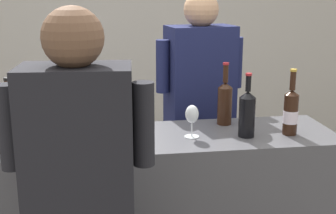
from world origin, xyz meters
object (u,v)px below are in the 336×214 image
wine_glass (192,116)px  wine_bottle_3 (117,123)px  wine_bottle_2 (247,113)px  wine_bottle_4 (11,120)px  ice_bucket (48,130)px  wine_bottle_1 (225,102)px  person_server (199,130)px  wine_bottle_0 (291,111)px

wine_glass → wine_bottle_3: bearing=-168.1°
wine_bottle_2 → wine_bottle_4: size_ratio=1.00×
wine_bottle_3 → wine_bottle_4: bearing=168.2°
wine_bottle_4 → ice_bucket: 0.23m
wine_bottle_1 → wine_glass: wine_bottle_1 is taller
wine_bottle_4 → wine_glass: 0.87m
wine_bottle_3 → wine_glass: wine_bottle_3 is taller
wine_bottle_4 → wine_glass: size_ratio=1.96×
wine_bottle_2 → ice_bucket: bearing=-174.9°
wine_bottle_4 → person_server: 1.22m
wine_bottle_2 → wine_bottle_3: bearing=-175.7°
wine_bottle_3 → wine_bottle_0: bearing=3.3°
wine_bottle_2 → ice_bucket: size_ratio=1.50×
ice_bucket → person_server: 1.15m
ice_bucket → wine_bottle_4: bearing=143.0°
wine_bottle_3 → ice_bucket: bearing=-173.3°
wine_bottle_2 → wine_glass: bearing=173.7°
wine_bottle_2 → wine_glass: size_ratio=1.96×
wine_bottle_2 → person_server: (-0.10, 0.63, -0.28)m
wine_bottle_4 → person_server: size_ratio=0.19×
wine_glass → person_server: 0.68m
wine_bottle_1 → wine_bottle_4: bearing=-171.2°
wine_bottle_0 → ice_bucket: bearing=-175.8°
wine_bottle_3 → person_server: (0.55, 0.68, -0.27)m
person_server → wine_bottle_1: bearing=-82.9°
wine_bottle_0 → person_server: bearing=118.0°
wine_bottle_3 → wine_bottle_4: (-0.50, 0.10, 0.00)m
wine_bottle_1 → wine_glass: size_ratio=2.06×
wine_bottle_0 → wine_glass: (-0.50, 0.03, -0.01)m
wine_bottle_3 → ice_bucket: wine_bottle_3 is taller
wine_bottle_1 → wine_bottle_3: size_ratio=1.04×
wine_bottle_0 → wine_bottle_4: (-1.37, 0.05, -0.00)m
wine_glass → ice_bucket: size_ratio=0.76×
wine_bottle_3 → wine_glass: 0.38m
wine_bottle_0 → wine_bottle_3: wine_bottle_0 is taller
wine_bottle_3 → wine_glass: (0.38, 0.08, -0.00)m
wine_bottle_3 → person_server: bearing=51.2°
ice_bucket → person_server: bearing=39.9°
wine_bottle_2 → wine_bottle_1: bearing=103.2°
wine_bottle_0 → wine_bottle_4: size_ratio=1.04×
wine_bottle_2 → ice_bucket: (-0.96, -0.09, -0.02)m
wine_bottle_0 → wine_bottle_2: 0.23m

